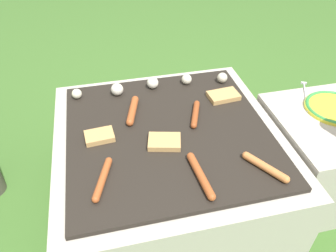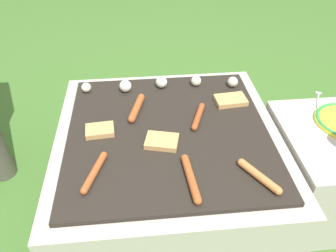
% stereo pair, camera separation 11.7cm
% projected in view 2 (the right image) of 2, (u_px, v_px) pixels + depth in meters
% --- Properties ---
extents(ground_plane, '(14.00, 14.00, 0.00)m').
position_uv_depth(ground_plane, '(168.00, 198.00, 1.43)').
color(ground_plane, '#3D6628').
extents(grill, '(0.82, 0.82, 0.39)m').
position_uv_depth(grill, '(168.00, 167.00, 1.31)').
color(grill, '#B2AA9E').
rests_on(grill, ground_plane).
extents(side_ledge, '(0.49, 0.45, 0.39)m').
position_uv_depth(side_ledge, '(336.00, 170.00, 1.30)').
color(side_ledge, '#B2AA9E').
rests_on(side_ledge, ground_plane).
extents(sausage_front_center, '(0.07, 0.15, 0.02)m').
position_uv_depth(sausage_front_center, '(198.00, 116.00, 1.23)').
color(sausage_front_center, '#93421E').
rests_on(sausage_front_center, grill).
extents(sausage_back_center, '(0.07, 0.17, 0.02)m').
position_uv_depth(sausage_back_center, '(94.00, 172.00, 1.01)').
color(sausage_back_center, '#A34C23').
rests_on(sausage_back_center, grill).
extents(sausage_front_right, '(0.10, 0.15, 0.02)m').
position_uv_depth(sausage_front_right, '(259.00, 176.00, 1.00)').
color(sausage_front_right, '#C6753D').
rests_on(sausage_front_right, grill).
extents(sausage_back_left, '(0.07, 0.17, 0.03)m').
position_uv_depth(sausage_back_left, '(137.00, 108.00, 1.27)').
color(sausage_back_left, '#A34C23').
rests_on(sausage_back_left, grill).
extents(sausage_front_left, '(0.04, 0.20, 0.03)m').
position_uv_depth(sausage_front_left, '(191.00, 178.00, 0.99)').
color(sausage_front_left, '#A34C23').
rests_on(sausage_front_left, grill).
extents(bread_slice_right, '(0.13, 0.09, 0.02)m').
position_uv_depth(bread_slice_right, '(231.00, 100.00, 1.31)').
color(bread_slice_right, tan).
rests_on(bread_slice_right, grill).
extents(bread_slice_center, '(0.13, 0.10, 0.02)m').
position_uv_depth(bread_slice_center, '(162.00, 141.00, 1.12)').
color(bread_slice_center, tan).
rests_on(bread_slice_center, grill).
extents(bread_slice_left, '(0.11, 0.08, 0.02)m').
position_uv_depth(bread_slice_left, '(100.00, 130.00, 1.17)').
color(bread_slice_left, tan).
rests_on(bread_slice_left, grill).
extents(mushroom_row, '(0.66, 0.07, 0.05)m').
position_uv_depth(mushroom_row, '(161.00, 84.00, 1.38)').
color(mushroom_row, beige).
rests_on(mushroom_row, grill).
extents(fork_utensil, '(0.11, 0.20, 0.01)m').
position_uv_depth(fork_utensil, '(318.00, 105.00, 1.30)').
color(fork_utensil, silver).
rests_on(fork_utensil, side_ledge).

